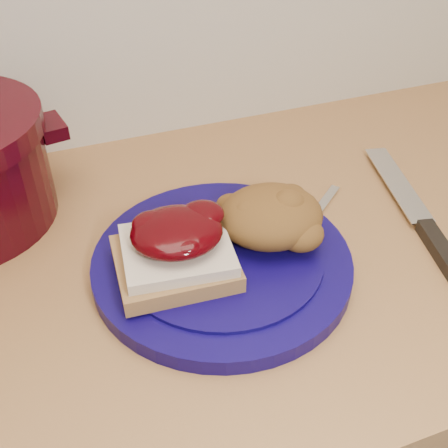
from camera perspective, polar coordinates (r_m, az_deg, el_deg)
name	(u,v)px	position (r m, az deg, el deg)	size (l,w,h in m)	color
plate	(222,263)	(0.65, -0.21, -3.98)	(0.30, 0.30, 0.02)	#0C0548
sandwich	(176,248)	(0.61, -4.90, -2.49)	(0.13, 0.12, 0.06)	olive
stuffing_mound	(271,216)	(0.65, 4.76, 0.81)	(0.12, 0.11, 0.06)	brown
chef_knife	(429,232)	(0.74, 20.09, -0.73)	(0.09, 0.29, 0.02)	black
butter_knife	(314,216)	(0.74, 9.17, 0.84)	(0.15, 0.01, 0.00)	silver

